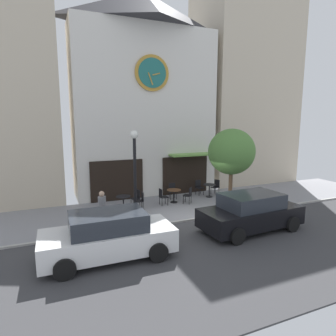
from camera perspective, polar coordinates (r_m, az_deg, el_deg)
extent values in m
cube|color=gray|center=(15.64, 2.69, -7.44)|extent=(25.96, 4.72, 0.05)
cube|color=#38383A|center=(11.10, 15.97, -15.08)|extent=(25.96, 6.70, 0.05)
cube|color=#A8A5A0|center=(13.65, 6.99, -9.76)|extent=(25.96, 0.12, 0.08)
cube|color=silver|center=(18.09, -4.61, 10.80)|extent=(8.57, 2.62, 9.91)
pyramid|color=#2D2D33|center=(19.17, -4.88, 28.83)|extent=(7.71, 3.67, 1.96)
cylinder|color=#B7842D|center=(16.99, -3.18, 18.23)|extent=(1.99, 0.10, 1.99)
cylinder|color=#1E6660|center=(16.93, -3.11, 18.26)|extent=(1.63, 0.04, 1.63)
cube|color=#B7842D|center=(16.96, -2.33, 18.05)|extent=(0.45, 0.03, 0.17)
cube|color=#B7842D|center=(16.80, -3.47, 17.20)|extent=(0.31, 0.03, 0.67)
cube|color=black|center=(16.55, -10.01, -2.44)|extent=(3.00, 0.10, 2.30)
cube|color=black|center=(17.96, 3.42, -1.37)|extent=(3.00, 0.10, 2.30)
cube|color=#72A84C|center=(17.61, 4.66, 2.68)|extent=(2.74, 0.90, 0.12)
cube|color=beige|center=(18.45, -29.20, 13.66)|extent=(5.12, 4.87, 12.49)
cube|color=beige|center=(23.03, 14.60, 15.58)|extent=(6.82, 4.83, 14.19)
cylinder|color=black|center=(13.51, -6.39, -9.33)|extent=(0.32, 0.32, 0.36)
cylinder|color=black|center=(13.07, -6.52, -2.35)|extent=(0.14, 0.14, 3.72)
sphere|color=white|center=(12.81, -6.69, 6.60)|extent=(0.36, 0.36, 0.36)
cylinder|color=brown|center=(15.18, 12.21, -3.97)|extent=(0.20, 0.20, 2.10)
ellipsoid|color=#4C7A38|center=(14.86, 12.47, 3.17)|extent=(2.43, 2.18, 2.31)
cylinder|color=black|center=(14.88, -8.79, -6.89)|extent=(0.07, 0.07, 0.71)
cylinder|color=black|center=(14.98, -8.76, -8.15)|extent=(0.40, 0.40, 0.03)
cylinder|color=black|center=(14.79, -8.83, -5.56)|extent=(0.73, 0.73, 0.03)
cylinder|color=black|center=(16.05, 1.16, -5.59)|extent=(0.07, 0.07, 0.71)
cylinder|color=black|center=(16.14, 1.16, -6.75)|extent=(0.40, 0.40, 0.03)
cylinder|color=brown|center=(15.96, 1.16, -4.36)|extent=(0.78, 0.78, 0.03)
cylinder|color=black|center=(17.35, 8.16, -4.46)|extent=(0.07, 0.07, 0.75)
cylinder|color=black|center=(17.44, 8.13, -5.61)|extent=(0.40, 0.40, 0.03)
cylinder|color=black|center=(17.26, 8.19, -3.26)|extent=(0.73, 0.73, 0.03)
cube|color=black|center=(15.54, -0.87, -5.72)|extent=(0.41, 0.41, 0.04)
cube|color=black|center=(15.41, -1.48, -4.99)|extent=(0.05, 0.38, 0.45)
cylinder|color=black|center=(15.52, -0.03, -6.61)|extent=(0.03, 0.03, 0.45)
cylinder|color=black|center=(15.82, -0.55, -6.30)|extent=(0.03, 0.03, 0.45)
cylinder|color=black|center=(15.38, -1.18, -6.75)|extent=(0.03, 0.03, 0.45)
cylinder|color=black|center=(15.68, -1.69, -6.44)|extent=(0.03, 0.03, 0.45)
cube|color=black|center=(16.74, 0.96, -4.61)|extent=(0.45, 0.45, 0.04)
cube|color=black|center=(16.86, 0.80, -3.73)|extent=(0.38, 0.09, 0.45)
cylinder|color=black|center=(16.60, 0.55, -5.54)|extent=(0.03, 0.03, 0.45)
cylinder|color=black|center=(16.69, 1.68, -5.46)|extent=(0.03, 0.03, 0.45)
cylinder|color=black|center=(16.91, 0.24, -5.25)|extent=(0.03, 0.03, 0.45)
cylinder|color=black|center=(17.00, 1.36, -5.18)|extent=(0.03, 0.03, 0.45)
cube|color=black|center=(17.74, 6.29, -3.87)|extent=(0.45, 0.45, 0.04)
cube|color=black|center=(17.83, 5.96, -3.05)|extent=(0.38, 0.09, 0.45)
cylinder|color=black|center=(17.56, 6.15, -4.76)|extent=(0.03, 0.03, 0.45)
cylinder|color=black|center=(17.76, 7.04, -4.61)|extent=(0.03, 0.03, 0.45)
cylinder|color=black|center=(17.83, 5.51, -4.53)|extent=(0.03, 0.03, 0.45)
cylinder|color=black|center=(18.02, 6.39, -4.39)|extent=(0.03, 0.03, 0.45)
cube|color=black|center=(15.88, 3.83, -5.41)|extent=(0.57, 0.57, 0.04)
cube|color=black|center=(15.77, 4.46, -4.68)|extent=(0.30, 0.30, 0.45)
cylinder|color=black|center=(16.15, 3.43, -5.98)|extent=(0.03, 0.03, 0.45)
cylinder|color=black|center=(15.84, 3.04, -6.29)|extent=(0.03, 0.03, 0.45)
cylinder|color=black|center=(16.05, 4.59, -6.09)|extent=(0.03, 0.03, 0.45)
cylinder|color=black|center=(15.74, 4.21, -6.40)|extent=(0.03, 0.03, 0.45)
cube|color=black|center=(14.83, -5.72, -6.51)|extent=(0.44, 0.44, 0.04)
cube|color=black|center=(14.81, -5.05, -5.63)|extent=(0.08, 0.38, 0.45)
cylinder|color=black|center=(15.03, -6.48, -7.21)|extent=(0.03, 0.03, 0.45)
cylinder|color=black|center=(14.70, -6.23, -7.58)|extent=(0.03, 0.03, 0.45)
cylinder|color=black|center=(15.09, -5.20, -7.12)|extent=(0.03, 0.03, 0.45)
cylinder|color=black|center=(14.77, -4.93, -7.48)|extent=(0.03, 0.03, 0.45)
cube|color=black|center=(15.33, -6.48, -6.00)|extent=(0.45, 0.45, 0.04)
cube|color=black|center=(15.34, -5.88, -5.10)|extent=(0.09, 0.38, 0.45)
cylinder|color=black|center=(15.48, -7.30, -6.73)|extent=(0.03, 0.03, 0.45)
cylinder|color=black|center=(15.18, -6.80, -7.05)|extent=(0.03, 0.03, 0.45)
cylinder|color=black|center=(15.61, -6.15, -6.57)|extent=(0.03, 0.03, 0.45)
cylinder|color=black|center=(15.31, -5.62, -6.88)|extent=(0.03, 0.03, 0.45)
cube|color=black|center=(17.93, 9.26, -3.79)|extent=(0.51, 0.51, 0.04)
cube|color=black|center=(18.02, 9.65, -3.00)|extent=(0.16, 0.37, 0.45)
cylinder|color=black|center=(17.96, 8.48, -4.48)|extent=(0.03, 0.03, 0.45)
cylinder|color=black|center=(17.75, 9.33, -4.67)|extent=(0.03, 0.03, 0.45)
cylinder|color=black|center=(18.22, 9.17, -4.30)|extent=(0.03, 0.03, 0.45)
cylinder|color=black|center=(18.01, 10.01, -4.48)|extent=(0.03, 0.03, 0.45)
cylinder|color=#2D2D38|center=(12.39, -12.78, -10.07)|extent=(0.33, 0.33, 0.85)
cylinder|color=slate|center=(12.17, -12.90, -6.85)|extent=(0.40, 0.40, 0.60)
sphere|color=tan|center=(12.06, -12.98, -4.98)|extent=(0.22, 0.22, 0.22)
cube|color=white|center=(10.01, -11.68, -13.82)|extent=(4.33, 1.87, 0.75)
cube|color=#262B33|center=(9.77, -11.81, -10.29)|extent=(2.43, 1.63, 0.60)
cylinder|color=black|center=(9.66, -1.95, -16.32)|extent=(0.64, 0.23, 0.64)
cylinder|color=black|center=(11.22, -5.17, -12.55)|extent=(0.64, 0.23, 0.64)
cylinder|color=black|center=(9.20, -19.74, -18.29)|extent=(0.64, 0.23, 0.64)
cylinder|color=black|center=(10.83, -20.15, -13.96)|extent=(0.64, 0.23, 0.64)
cube|color=black|center=(12.57, 15.99, -9.11)|extent=(4.39, 2.04, 0.75)
cube|color=#262B33|center=(12.38, 16.13, -6.23)|extent=(2.49, 1.72, 0.60)
cylinder|color=black|center=(13.05, 23.34, -10.12)|extent=(0.65, 0.26, 0.64)
cylinder|color=black|center=(14.21, 17.80, -8.20)|extent=(0.65, 0.26, 0.64)
cylinder|color=black|center=(11.15, 13.53, -12.94)|extent=(0.65, 0.26, 0.64)
cylinder|color=black|center=(12.48, 8.19, -10.30)|extent=(0.65, 0.26, 0.64)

